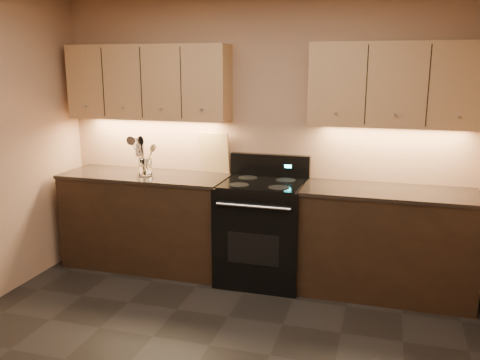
% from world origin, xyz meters
% --- Properties ---
extents(wall_back, '(4.00, 0.04, 2.60)m').
position_xyz_m(wall_back, '(0.00, 2.00, 1.30)').
color(wall_back, tan).
rests_on(wall_back, ground).
extents(counter_left, '(1.62, 0.62, 0.93)m').
position_xyz_m(counter_left, '(-1.10, 1.70, 0.47)').
color(counter_left, black).
rests_on(counter_left, ground).
extents(counter_right, '(1.46, 0.62, 0.93)m').
position_xyz_m(counter_right, '(1.18, 1.70, 0.47)').
color(counter_right, black).
rests_on(counter_right, ground).
extents(stove, '(0.76, 0.68, 1.14)m').
position_xyz_m(stove, '(0.08, 1.68, 0.48)').
color(stove, black).
rests_on(stove, ground).
extents(upper_cab_left, '(1.60, 0.30, 0.70)m').
position_xyz_m(upper_cab_left, '(-1.10, 1.85, 1.80)').
color(upper_cab_left, tan).
rests_on(upper_cab_left, wall_back).
extents(upper_cab_right, '(1.44, 0.30, 0.70)m').
position_xyz_m(upper_cab_right, '(1.18, 1.85, 1.80)').
color(upper_cab_right, tan).
rests_on(upper_cab_right, wall_back).
extents(outlet_plate, '(0.08, 0.01, 0.12)m').
position_xyz_m(outlet_plate, '(-1.30, 1.99, 1.12)').
color(outlet_plate, '#B2B5BA').
rests_on(outlet_plate, wall_back).
extents(utensil_crock, '(0.13, 0.13, 0.16)m').
position_xyz_m(utensil_crock, '(-1.07, 1.66, 1.00)').
color(utensil_crock, white).
rests_on(utensil_crock, counter_left).
extents(cutting_board, '(0.32, 0.12, 0.40)m').
position_xyz_m(cutting_board, '(-0.48, 1.97, 1.13)').
color(cutting_board, '#D9B675').
rests_on(cutting_board, counter_left).
extents(wooden_spoon, '(0.17, 0.12, 0.30)m').
position_xyz_m(wooden_spoon, '(-1.09, 1.64, 1.10)').
color(wooden_spoon, '#D9B675').
rests_on(wooden_spoon, utensil_crock).
extents(black_spoon, '(0.07, 0.10, 0.36)m').
position_xyz_m(black_spoon, '(-1.08, 1.68, 1.13)').
color(black_spoon, black).
rests_on(black_spoon, utensil_crock).
extents(steel_spatula, '(0.21, 0.13, 0.39)m').
position_xyz_m(steel_spatula, '(-1.03, 1.66, 1.13)').
color(steel_spatula, silver).
rests_on(steel_spatula, utensil_crock).
extents(steel_skimmer, '(0.24, 0.14, 0.39)m').
position_xyz_m(steel_skimmer, '(-1.04, 1.65, 1.13)').
color(steel_skimmer, silver).
rests_on(steel_skimmer, utensil_crock).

